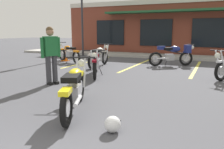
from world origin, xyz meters
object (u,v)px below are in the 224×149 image
at_px(parking_lot_lamp_post, 81,3).
at_px(motorcycle_foreground_classic, 75,88).
at_px(helmet_on_pavement, 113,124).
at_px(motorcycle_red_sportbike, 95,63).
at_px(motorcycle_silver_naked, 69,53).
at_px(person_in_black_shirt, 51,52).
at_px(motorcycle_green_cafe_racer, 99,56).
at_px(traffic_cone, 65,56).
at_px(motorcycle_orange_scrambler, 174,54).

bearing_deg(parking_lot_lamp_post, motorcycle_foreground_classic, -59.17).
bearing_deg(helmet_on_pavement, parking_lot_lamp_post, 123.92).
relative_size(motorcycle_red_sportbike, motorcycle_silver_naked, 1.00).
bearing_deg(person_in_black_shirt, helmet_on_pavement, -37.45).
relative_size(motorcycle_green_cafe_racer, person_in_black_shirt, 1.26).
distance_m(motorcycle_silver_naked, person_in_black_shirt, 4.93).
bearing_deg(helmet_on_pavement, person_in_black_shirt, 142.55).
bearing_deg(traffic_cone, motorcycle_foreground_classic, -53.04).
bearing_deg(motorcycle_silver_naked, traffic_cone, 144.23).
height_order(motorcycle_silver_naked, traffic_cone, motorcycle_silver_naked).
distance_m(motorcycle_green_cafe_racer, motorcycle_orange_scrambler, 3.36).
bearing_deg(motorcycle_silver_naked, motorcycle_foreground_classic, -54.35).
relative_size(motorcycle_red_sportbike, person_in_black_shirt, 1.16).
bearing_deg(motorcycle_green_cafe_racer, motorcycle_silver_naked, 162.34).
bearing_deg(motorcycle_silver_naked, motorcycle_green_cafe_racer, -17.66).
bearing_deg(helmet_on_pavement, motorcycle_green_cafe_racer, 119.28).
xyz_separation_m(helmet_on_pavement, parking_lot_lamp_post, (-6.42, 9.54, 3.13)).
distance_m(motorcycle_silver_naked, parking_lot_lamp_post, 4.20).
xyz_separation_m(motorcycle_silver_naked, motorcycle_orange_scrambler, (5.03, 0.89, 0.07)).
xyz_separation_m(motorcycle_red_sportbike, motorcycle_green_cafe_racer, (-0.91, 2.01, 0.00)).
bearing_deg(motorcycle_green_cafe_racer, motorcycle_foreground_classic, -67.10).
height_order(person_in_black_shirt, parking_lot_lamp_post, parking_lot_lamp_post).
height_order(motorcycle_foreground_classic, motorcycle_red_sportbike, same).
height_order(motorcycle_silver_naked, motorcycle_orange_scrambler, same).
xyz_separation_m(motorcycle_foreground_classic, person_in_black_shirt, (-1.94, 1.73, 0.49)).
bearing_deg(motorcycle_foreground_classic, motorcycle_silver_naked, 125.65).
xyz_separation_m(motorcycle_silver_naked, person_in_black_shirt, (2.38, -4.29, 0.49)).
xyz_separation_m(motorcycle_foreground_classic, helmet_on_pavement, (1.06, -0.56, -0.33)).
bearing_deg(motorcycle_green_cafe_racer, traffic_cone, 158.56).
bearing_deg(motorcycle_orange_scrambler, parking_lot_lamp_post, 161.24).
height_order(motorcycle_foreground_classic, motorcycle_orange_scrambler, same).
relative_size(motorcycle_foreground_classic, traffic_cone, 3.75).
height_order(motorcycle_green_cafe_racer, helmet_on_pavement, motorcycle_green_cafe_racer).
relative_size(motorcycle_green_cafe_racer, parking_lot_lamp_post, 0.42).
xyz_separation_m(motorcycle_green_cafe_racer, person_in_black_shirt, (0.33, -3.64, 0.49)).
height_order(motorcycle_green_cafe_racer, motorcycle_orange_scrambler, same).
relative_size(motorcycle_green_cafe_racer, traffic_cone, 3.98).
height_order(motorcycle_red_sportbike, helmet_on_pavement, motorcycle_red_sportbike).
relative_size(motorcycle_orange_scrambler, traffic_cone, 3.49).
bearing_deg(motorcycle_red_sportbike, traffic_cone, 138.83).
height_order(person_in_black_shirt, traffic_cone, person_in_black_shirt).
xyz_separation_m(person_in_black_shirt, traffic_cone, (-2.85, 4.63, -0.69)).
distance_m(motorcycle_red_sportbike, traffic_cone, 4.55).
xyz_separation_m(motorcycle_silver_naked, parking_lot_lamp_post, (-1.04, 2.96, 2.80)).
distance_m(motorcycle_red_sportbike, motorcycle_orange_scrambler, 4.11).
distance_m(motorcycle_red_sportbike, person_in_black_shirt, 1.80).
bearing_deg(parking_lot_lamp_post, motorcycle_green_cafe_racer, -49.42).
xyz_separation_m(motorcycle_green_cafe_racer, helmet_on_pavement, (3.33, -5.93, -0.33)).
xyz_separation_m(motorcycle_foreground_classic, motorcycle_orange_scrambler, (0.71, 6.92, 0.07)).
relative_size(motorcycle_red_sportbike, parking_lot_lamp_post, 0.39).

